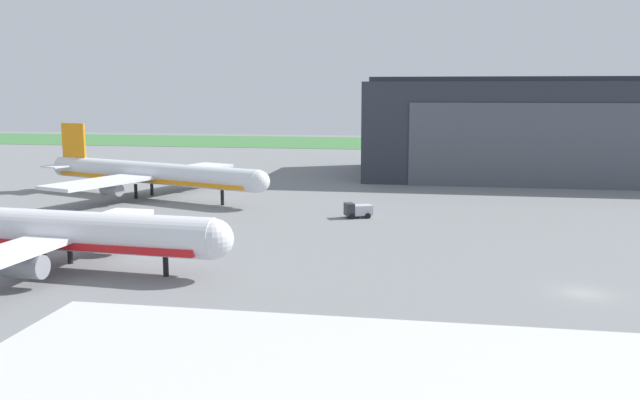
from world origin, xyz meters
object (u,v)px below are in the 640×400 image
airliner_near_right (68,232)px  stair_truck (358,210)px  airliner_far_right (150,174)px  maintenance_hangar (553,129)px

airliner_near_right → stair_truck: size_ratio=8.20×
airliner_near_right → airliner_far_right: bearing=103.8°
maintenance_hangar → airliner_far_right: 85.47m
stair_truck → maintenance_hangar: bearing=57.3°
airliner_far_right → maintenance_hangar: bearing=30.3°
maintenance_hangar → airliner_near_right: bearing=-124.5°
airliner_far_right → airliner_near_right: size_ratio=1.27×
maintenance_hangar → stair_truck: (-35.73, -55.66, -9.14)m
maintenance_hangar → airliner_near_right: 109.65m
stair_truck → airliner_near_right: bearing=-127.2°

